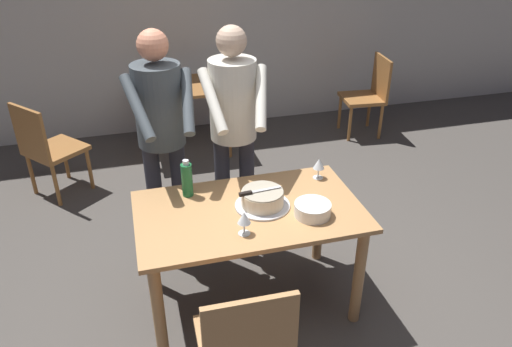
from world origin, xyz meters
name	(u,v)px	position (x,y,z in m)	size (l,w,h in m)	color
ground_plane	(250,301)	(0.00, 0.00, 0.00)	(14.00, 14.00, 0.00)	#4C4742
back_wall	(176,11)	(0.00, 3.15, 1.35)	(10.00, 0.12, 2.70)	beige
main_dining_table	(249,226)	(0.00, 0.00, 0.62)	(1.38, 0.81, 0.75)	tan
cake_on_platter	(262,199)	(0.09, 0.01, 0.80)	(0.34, 0.34, 0.11)	silver
cake_knife	(251,192)	(0.02, 0.01, 0.87)	(0.27, 0.05, 0.02)	silver
plate_stack	(313,209)	(0.35, -0.16, 0.79)	(0.22, 0.22, 0.08)	white
wine_glass_near	(319,164)	(0.55, 0.26, 0.85)	(0.08, 0.08, 0.14)	silver
wine_glass_far	(244,218)	(-0.09, -0.23, 0.85)	(0.08, 0.08, 0.14)	silver
water_bottle	(187,179)	(-0.33, 0.27, 0.86)	(0.07, 0.07, 0.25)	#1E6B38
person_cutting_cake	(234,121)	(0.05, 0.62, 1.08)	(0.47, 0.56, 1.72)	#2D2D38
person_standing_beside	(161,127)	(-0.44, 0.65, 1.08)	(0.47, 0.56, 1.72)	#2D2D38
chair_near_side	(245,345)	(-0.23, -0.78, 0.49)	(0.45, 0.45, 0.90)	tan
background_table	(182,100)	(-0.09, 2.45, 0.58)	(1.00, 0.70, 0.74)	#9E6633
background_chair_0	(47,147)	(-1.38, 1.83, 0.49)	(0.62, 0.62, 0.90)	#9E6633
background_chair_1	(369,93)	(2.01, 2.36, 0.49)	(0.48, 0.48, 0.90)	#9E6633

